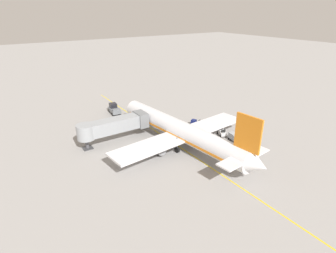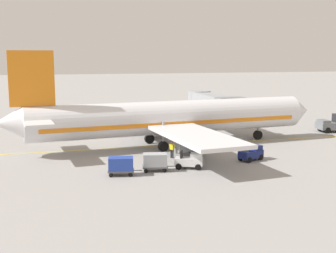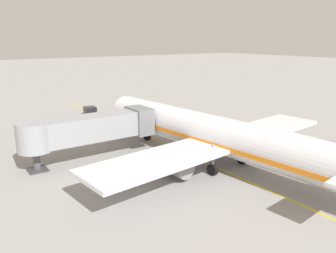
{
  "view_description": "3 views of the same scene",
  "coord_description": "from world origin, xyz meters",
  "px_view_note": "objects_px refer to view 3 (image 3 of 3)",
  "views": [
    {
      "loc": [
        -27.93,
        -39.57,
        24.74
      ],
      "look_at": [
        -1.7,
        -0.07,
        4.19
      ],
      "focal_mm": 29.26,
      "sensor_mm": 36.0,
      "label": 1
    },
    {
      "loc": [
        48.08,
        -14.41,
        10.15
      ],
      "look_at": [
        0.44,
        -1.42,
        2.27
      ],
      "focal_mm": 47.76,
      "sensor_mm": 36.0,
      "label": 2
    },
    {
      "loc": [
        -22.3,
        -25.03,
        12.66
      ],
      "look_at": [
        -1.96,
        3.91,
        3.35
      ],
      "focal_mm": 35.88,
      "sensor_mm": 36.0,
      "label": 3
    }
  ],
  "objects_px": {
    "baggage_tug_trailing": "(285,143)",
    "baggage_cart_front": "(311,148)",
    "jet_bridge": "(89,128)",
    "baggage_tug_lead": "(234,132)",
    "pushback_tractor": "(92,116)",
    "parked_airliner": "(216,135)",
    "ground_crew_wing_walker": "(263,149)"
  },
  "relations": [
    {
      "from": "baggage_cart_front",
      "to": "pushback_tractor",
      "type": "bearing_deg",
      "value": 115.9
    },
    {
      "from": "parked_airliner",
      "to": "ground_crew_wing_walker",
      "type": "xyz_separation_m",
      "value": [
        5.7,
        -1.43,
        -2.23
      ]
    },
    {
      "from": "baggage_tug_trailing",
      "to": "baggage_cart_front",
      "type": "distance_m",
      "value": 3.28
    },
    {
      "from": "baggage_tug_trailing",
      "to": "baggage_cart_front",
      "type": "bearing_deg",
      "value": -88.46
    },
    {
      "from": "jet_bridge",
      "to": "baggage_tug_lead",
      "type": "distance_m",
      "value": 19.04
    },
    {
      "from": "baggage_cart_front",
      "to": "ground_crew_wing_walker",
      "type": "xyz_separation_m",
      "value": [
        -4.55,
        2.84,
        0.0
      ]
    },
    {
      "from": "baggage_tug_lead",
      "to": "baggage_tug_trailing",
      "type": "height_order",
      "value": "same"
    },
    {
      "from": "baggage_tug_lead",
      "to": "pushback_tractor",
      "type": "bearing_deg",
      "value": 123.83
    },
    {
      "from": "baggage_tug_trailing",
      "to": "ground_crew_wing_walker",
      "type": "distance_m",
      "value": 4.49
    },
    {
      "from": "baggage_tug_trailing",
      "to": "pushback_tractor",
      "type": "bearing_deg",
      "value": 118.63
    },
    {
      "from": "parked_airliner",
      "to": "baggage_cart_front",
      "type": "xyz_separation_m",
      "value": [
        10.25,
        -4.27,
        -2.24
      ]
    },
    {
      "from": "pushback_tractor",
      "to": "baggage_tug_trailing",
      "type": "height_order",
      "value": "pushback_tractor"
    },
    {
      "from": "pushback_tractor",
      "to": "ground_crew_wing_walker",
      "type": "relative_size",
      "value": 2.72
    },
    {
      "from": "jet_bridge",
      "to": "baggage_tug_lead",
      "type": "bearing_deg",
      "value": -9.22
    },
    {
      "from": "pushback_tractor",
      "to": "baggage_cart_front",
      "type": "distance_m",
      "value": 31.3
    },
    {
      "from": "parked_airliner",
      "to": "pushback_tractor",
      "type": "xyz_separation_m",
      "value": [
        -3.43,
        23.89,
        -2.09
      ]
    },
    {
      "from": "jet_bridge",
      "to": "baggage_tug_lead",
      "type": "relative_size",
      "value": 5.19
    },
    {
      "from": "ground_crew_wing_walker",
      "to": "baggage_tug_trailing",
      "type": "bearing_deg",
      "value": 5.48
    },
    {
      "from": "pushback_tractor",
      "to": "baggage_cart_front",
      "type": "xyz_separation_m",
      "value": [
        13.67,
        -28.16,
        -0.15
      ]
    },
    {
      "from": "parked_airliner",
      "to": "baggage_tug_lead",
      "type": "xyz_separation_m",
      "value": [
        8.7,
        5.79,
        -2.47
      ]
    },
    {
      "from": "baggage_cart_front",
      "to": "ground_crew_wing_walker",
      "type": "bearing_deg",
      "value": 147.99
    },
    {
      "from": "parked_airliner",
      "to": "baggage_tug_trailing",
      "type": "xyz_separation_m",
      "value": [
        10.16,
        -1.0,
        -2.47
      ]
    },
    {
      "from": "parked_airliner",
      "to": "pushback_tractor",
      "type": "relative_size",
      "value": 8.12
    },
    {
      "from": "parked_airliner",
      "to": "baggage_tug_lead",
      "type": "relative_size",
      "value": 13.47
    },
    {
      "from": "pushback_tractor",
      "to": "baggage_tug_trailing",
      "type": "distance_m",
      "value": 28.35
    },
    {
      "from": "parked_airliner",
      "to": "baggage_tug_trailing",
      "type": "bearing_deg",
      "value": -5.61
    },
    {
      "from": "baggage_tug_lead",
      "to": "baggage_cart_front",
      "type": "height_order",
      "value": "baggage_tug_lead"
    },
    {
      "from": "jet_bridge",
      "to": "ground_crew_wing_walker",
      "type": "relative_size",
      "value": 8.51
    },
    {
      "from": "jet_bridge",
      "to": "pushback_tractor",
      "type": "distance_m",
      "value": 16.57
    },
    {
      "from": "pushback_tractor",
      "to": "baggage_tug_lead",
      "type": "distance_m",
      "value": 21.79
    },
    {
      "from": "pushback_tractor",
      "to": "baggage_tug_lead",
      "type": "xyz_separation_m",
      "value": [
        12.13,
        -18.1,
        -0.39
      ]
    },
    {
      "from": "jet_bridge",
      "to": "baggage_cart_front",
      "type": "bearing_deg",
      "value": -33.0
    }
  ]
}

